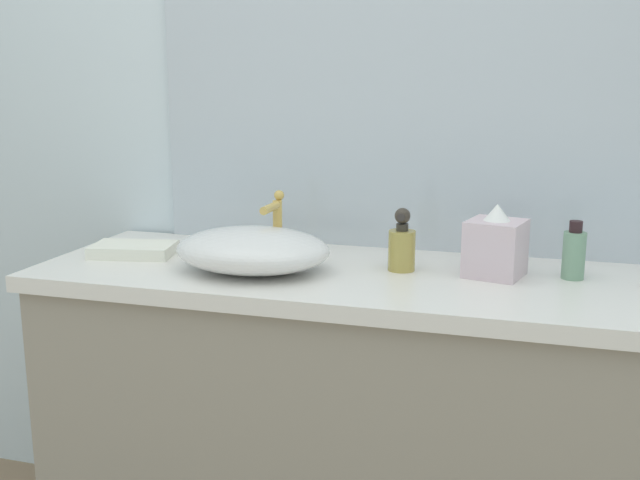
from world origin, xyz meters
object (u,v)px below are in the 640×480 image
object	(u,v)px
sink_basin	(253,250)
soap_dispenser	(402,246)
folded_hand_towel	(133,250)
lotion_bottle	(574,253)
tissue_box	(496,245)

from	to	relation	value
sink_basin	soap_dispenser	distance (m)	0.38
folded_hand_towel	lotion_bottle	bearing A→B (deg)	4.52
soap_dispenser	folded_hand_towel	distance (m)	0.74
soap_dispenser	tissue_box	distance (m)	0.23
soap_dispenser	tissue_box	xyz separation A→B (m)	(0.23, 0.01, 0.01)
soap_dispenser	tissue_box	bearing A→B (deg)	2.82
soap_dispenser	folded_hand_towel	xyz separation A→B (m)	(-0.73, -0.05, -0.05)
sink_basin	tissue_box	distance (m)	0.60
tissue_box	folded_hand_towel	size ratio (longest dim) A/B	0.82
tissue_box	sink_basin	bearing A→B (deg)	-168.19
soap_dispenser	folded_hand_towel	world-z (taller)	soap_dispenser
sink_basin	tissue_box	size ratio (longest dim) A/B	2.20
sink_basin	folded_hand_towel	xyz separation A→B (m)	(-0.38, 0.06, -0.04)
sink_basin	lotion_bottle	xyz separation A→B (m)	(0.77, 0.15, 0.01)
soap_dispenser	lotion_bottle	size ratio (longest dim) A/B	1.12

